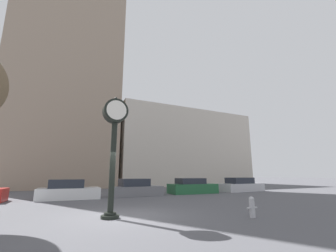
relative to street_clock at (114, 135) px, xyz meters
The scene contains 9 objects.
ground_plane 3.24m from the street_clock, 19.18° to the left, with size 200.00×200.00×0.00m, color #515156.
building_tall_tower 27.92m from the street_clock, 94.60° to the left, with size 13.33×12.00×34.02m.
building_storefront_row 29.05m from the street_clock, 56.66° to the left, with size 21.33×12.00×11.30m.
street_clock is the anchor object (origin of this frame).
car_white 8.47m from the street_clock, 98.08° to the left, with size 3.99×2.00×1.29m.
car_grey 9.37m from the street_clock, 65.89° to the left, with size 3.94×1.80×1.30m.
car_green 12.40m from the street_clock, 43.14° to the left, with size 4.25×2.10×1.30m.
car_silver 16.70m from the street_clock, 29.51° to the left, with size 4.47×1.88×1.31m.
fire_hydrant_near 6.12m from the street_clock, 24.76° to the right, with size 0.48×0.21×0.79m.
Camera 1 is at (-2.49, -9.23, 1.63)m, focal length 24.00 mm.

